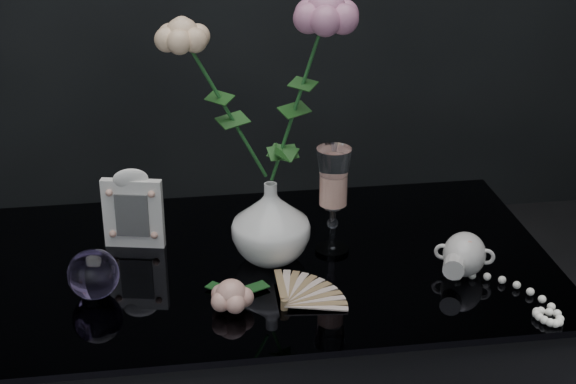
{
  "coord_description": "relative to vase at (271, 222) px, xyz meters",
  "views": [
    {
      "loc": [
        -0.14,
        -1.31,
        1.52
      ],
      "look_at": [
        0.05,
        -0.01,
        0.92
      ],
      "focal_mm": 55.0,
      "sensor_mm": 36.0,
      "label": 1
    }
  ],
  "objects": [
    {
      "name": "paperweight",
      "position": [
        -0.3,
        -0.09,
        -0.03
      ],
      "size": [
        0.09,
        0.09,
        0.08
      ],
      "primitive_type": null,
      "rotation": [
        0.0,
        0.0,
        0.08
      ],
      "color": "#9D7FCF",
      "rests_on": "table"
    },
    {
      "name": "pearl_jar",
      "position": [
        0.32,
        -0.09,
        -0.03
      ],
      "size": [
        0.33,
        0.34,
        0.08
      ],
      "primitive_type": null,
      "rotation": [
        0.0,
        0.0,
        -0.39
      ],
      "color": "silver",
      "rests_on": "table"
    },
    {
      "name": "paper_fan",
      "position": [
        -0.0,
        -0.17,
        -0.06
      ],
      "size": [
        0.24,
        0.21,
        0.02
      ],
      "primitive_type": null,
      "rotation": [
        0.0,
        0.0,
        0.25
      ],
      "color": "beige",
      "rests_on": "table"
    },
    {
      "name": "picture_frame",
      "position": [
        -0.24,
        0.09,
        0.0
      ],
      "size": [
        0.13,
        0.11,
        0.15
      ],
      "primitive_type": null,
      "rotation": [
        0.0,
        0.0,
        -0.22
      ],
      "color": "white",
      "rests_on": "table"
    },
    {
      "name": "wine_glass",
      "position": [
        0.11,
        0.01,
        0.03
      ],
      "size": [
        0.07,
        0.07,
        0.2
      ],
      "primitive_type": null,
      "rotation": [
        0.0,
        0.0,
        0.18
      ],
      "color": "white",
      "rests_on": "table"
    },
    {
      "name": "loose_rose",
      "position": [
        -0.08,
        -0.16,
        -0.05
      ],
      "size": [
        0.13,
        0.16,
        0.05
      ],
      "primitive_type": null,
      "rotation": [
        0.0,
        0.0,
        -0.08
      ],
      "color": "#DD9F8E",
      "rests_on": "table"
    },
    {
      "name": "vase",
      "position": [
        0.0,
        0.0,
        0.0
      ],
      "size": [
        0.18,
        0.18,
        0.15
      ],
      "primitive_type": "imported",
      "rotation": [
        0.0,
        0.0,
        0.39
      ],
      "color": "white",
      "rests_on": "table"
    },
    {
      "name": "roses",
      "position": [
        -0.01,
        -0.0,
        0.25
      ],
      "size": [
        0.31,
        0.12,
        0.38
      ],
      "color": "beige",
      "rests_on": "vase"
    }
  ]
}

